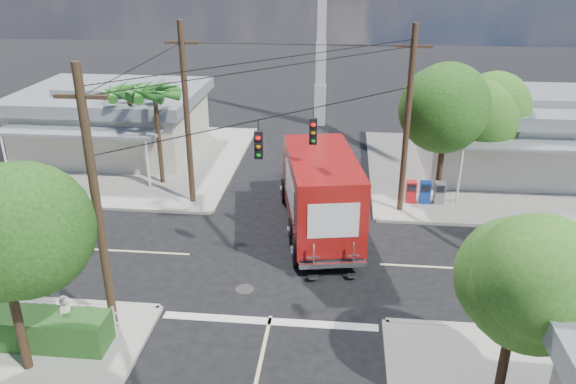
# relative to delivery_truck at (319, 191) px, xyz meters

# --- Properties ---
(ground) EXTENTS (120.00, 120.00, 0.00)m
(ground) POSITION_rel_delivery_truck_xyz_m (-1.32, -2.87, -1.96)
(ground) COLOR black
(ground) RESTS_ON ground
(sidewalk_ne) EXTENTS (14.12, 14.12, 0.14)m
(sidewalk_ne) POSITION_rel_delivery_truck_xyz_m (9.56, 8.01, -1.89)
(sidewalk_ne) COLOR #9A958B
(sidewalk_ne) RESTS_ON ground
(sidewalk_nw) EXTENTS (14.12, 14.12, 0.14)m
(sidewalk_nw) POSITION_rel_delivery_truck_xyz_m (-12.20, 8.01, -1.89)
(sidewalk_nw) COLOR #9A958B
(sidewalk_nw) RESTS_ON ground
(road_markings) EXTENTS (32.00, 32.00, 0.01)m
(road_markings) POSITION_rel_delivery_truck_xyz_m (-1.32, -4.34, -1.95)
(road_markings) COLOR beige
(road_markings) RESTS_ON ground
(building_ne) EXTENTS (11.80, 10.20, 4.50)m
(building_ne) POSITION_rel_delivery_truck_xyz_m (11.18, 9.10, 0.36)
(building_ne) COLOR beige
(building_ne) RESTS_ON sidewalk_ne
(building_nw) EXTENTS (10.80, 10.20, 4.30)m
(building_nw) POSITION_rel_delivery_truck_xyz_m (-13.32, 9.60, 0.26)
(building_nw) COLOR beige
(building_nw) RESTS_ON sidewalk_nw
(radio_tower) EXTENTS (0.80, 0.80, 17.00)m
(radio_tower) POSITION_rel_delivery_truck_xyz_m (-0.82, 17.13, 3.68)
(radio_tower) COLOR silver
(radio_tower) RESTS_ON ground
(tree_sw_front) EXTENTS (3.88, 3.78, 6.03)m
(tree_sw_front) POSITION_rel_delivery_truck_xyz_m (-8.31, -10.41, 2.37)
(tree_sw_front) COLOR #422D1C
(tree_sw_front) RESTS_ON sidewalk_sw
(tree_ne_front) EXTENTS (4.21, 4.14, 6.66)m
(tree_ne_front) POSITION_rel_delivery_truck_xyz_m (5.89, 3.89, 2.81)
(tree_ne_front) COLOR #422D1C
(tree_ne_front) RESTS_ON sidewalk_ne
(tree_ne_back) EXTENTS (3.77, 3.66, 5.82)m
(tree_ne_back) POSITION_rel_delivery_truck_xyz_m (8.49, 6.09, 2.23)
(tree_ne_back) COLOR #422D1C
(tree_ne_back) RESTS_ON sidewalk_ne
(tree_se) EXTENTS (3.67, 3.54, 5.62)m
(tree_se) POSITION_rel_delivery_truck_xyz_m (5.69, -10.11, 2.08)
(tree_se) COLOR #422D1C
(tree_se) RESTS_ON sidewalk_se
(palm_nw_front) EXTENTS (3.01, 3.08, 5.59)m
(palm_nw_front) POSITION_rel_delivery_truck_xyz_m (-8.82, 4.63, 3.08)
(palm_nw_front) COLOR #422D1C
(palm_nw_front) RESTS_ON sidewalk_nw
(palm_nw_back) EXTENTS (3.01, 3.08, 5.19)m
(palm_nw_back) POSITION_rel_delivery_truck_xyz_m (-10.82, 6.13, 2.71)
(palm_nw_back) COLOR #422D1C
(palm_nw_back) RESTS_ON sidewalk_nw
(utility_poles) EXTENTS (12.00, 10.68, 9.00)m
(utility_poles) POSITION_rel_delivery_truck_xyz_m (-2.90, -1.26, 2.72)
(utility_poles) COLOR #473321
(utility_poles) RESTS_ON ground
(picket_fence) EXTENTS (5.94, 0.06, 1.00)m
(picket_fence) POSITION_rel_delivery_truck_xyz_m (-9.12, -8.47, -1.28)
(picket_fence) COLOR silver
(picket_fence) RESTS_ON sidewalk_sw
(hedge_sw) EXTENTS (6.20, 1.20, 1.10)m
(hedge_sw) POSITION_rel_delivery_truck_xyz_m (-9.32, -9.27, -1.27)
(hedge_sw) COLOR #1D471A
(hedge_sw) RESTS_ON sidewalk_sw
(vending_boxes) EXTENTS (1.90, 0.50, 1.10)m
(vending_boxes) POSITION_rel_delivery_truck_xyz_m (5.18, 3.33, -1.27)
(vending_boxes) COLOR red
(vending_boxes) RESTS_ON sidewalk_ne
(delivery_truck) EXTENTS (4.23, 9.23, 3.86)m
(delivery_truck) POSITION_rel_delivery_truck_xyz_m (0.00, 0.00, 0.00)
(delivery_truck) COLOR black
(delivery_truck) RESTS_ON ground
(pedestrian) EXTENTS (0.64, 0.72, 1.66)m
(pedestrian) POSITION_rel_delivery_truck_xyz_m (-7.58, -8.99, -0.99)
(pedestrian) COLOR beige
(pedestrian) RESTS_ON sidewalk_sw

